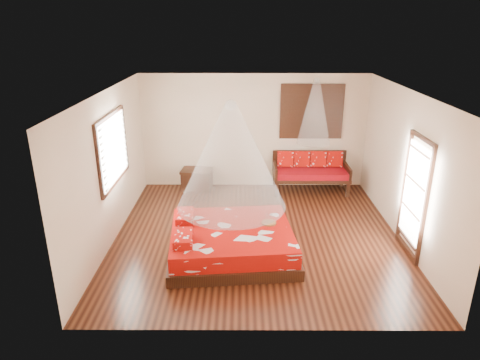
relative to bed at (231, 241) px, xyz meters
name	(u,v)px	position (x,y,z in m)	size (l,w,h in m)	color
room	(258,168)	(0.49, 0.71, 1.15)	(5.54, 5.54, 2.84)	black
bed	(231,241)	(0.00, 0.00, 0.00)	(2.39, 2.20, 0.65)	black
daybed	(310,170)	(1.88, 3.09, 0.27)	(1.82, 0.81, 0.95)	black
storage_chest	(197,179)	(-0.92, 3.16, 0.01)	(0.80, 0.62, 0.51)	black
shutter_panel	(312,112)	(1.88, 3.42, 1.65)	(1.52, 0.06, 1.32)	black
window_left	(113,149)	(-2.21, 0.91, 1.45)	(0.10, 1.74, 1.34)	black
glazed_door	(414,197)	(3.21, 0.11, 0.82)	(0.08, 1.02, 2.16)	black
wine_tray	(269,221)	(0.69, 0.22, 0.31)	(0.27, 0.27, 0.22)	brown
mosquito_net_main	(231,156)	(0.02, 0.00, 1.60)	(1.87, 1.87, 1.80)	white
mosquito_net_daybed	(315,111)	(1.88, 2.96, 1.75)	(0.78, 0.78, 1.50)	white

